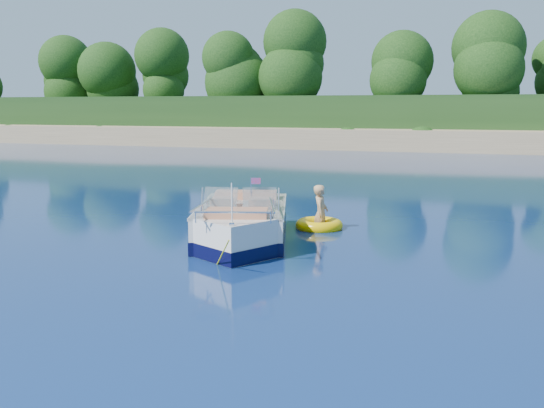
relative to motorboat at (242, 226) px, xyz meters
name	(u,v)px	position (x,y,z in m)	size (l,w,h in m)	color
ground	(278,303)	(2.17, -4.04, -0.37)	(160.00, 160.00, 0.00)	#091A41
shoreline	(445,126)	(2.17, 59.74, 0.61)	(170.00, 59.00, 6.00)	#907953
treeline	(436,76)	(2.21, 36.98, 5.18)	(150.00, 7.12, 8.19)	#301E10
motorboat	(242,226)	(0.00, 0.00, 0.00)	(3.00, 5.56, 1.90)	silver
tow_tube	(319,225)	(1.37, 2.11, -0.28)	(1.53, 1.53, 0.33)	#FFC605
boy	(321,229)	(1.41, 2.08, -0.37)	(0.57, 0.38, 1.57)	tan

